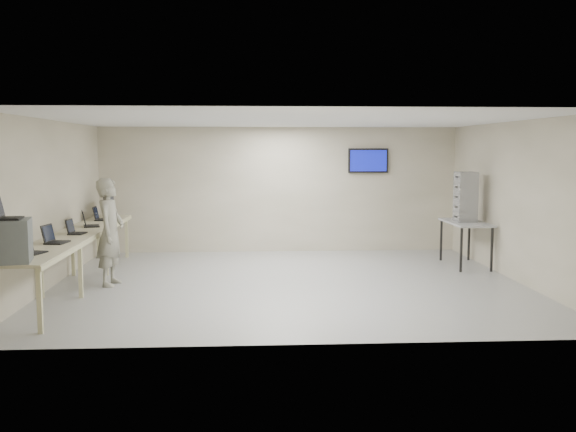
{
  "coord_description": "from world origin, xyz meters",
  "views": [
    {
      "loc": [
        -0.65,
        -10.89,
        2.32
      ],
      "look_at": [
        0.0,
        0.2,
        1.15
      ],
      "focal_mm": 40.0,
      "sensor_mm": 36.0,
      "label": 1
    }
  ],
  "objects": [
    {
      "name": "laptop_on_box",
      "position": [
        -3.71,
        -2.75,
        1.52
      ],
      "size": [
        0.35,
        0.4,
        0.29
      ],
      "rotation": [
        0.0,
        0.0,
        0.14
      ],
      "color": "black",
      "rests_on": "equipment_box"
    },
    {
      "name": "equipment_box",
      "position": [
        -3.65,
        -2.75,
        1.17
      ],
      "size": [
        0.55,
        0.6,
        0.54
      ],
      "primitive_type": "cube",
      "rotation": [
        0.0,
        0.0,
        0.21
      ],
      "color": "slate",
      "rests_on": "workbench"
    },
    {
      "name": "workbench",
      "position": [
        -3.59,
        0.0,
        0.83
      ],
      "size": [
        0.76,
        6.0,
        0.9
      ],
      "color": "#C3BA96",
      "rests_on": "ground"
    },
    {
      "name": "side_table",
      "position": [
        3.6,
        1.46,
        0.81
      ],
      "size": [
        0.69,
        1.47,
        0.88
      ],
      "color": "#9E9E9E",
      "rests_on": "ground"
    },
    {
      "name": "laptop_2",
      "position": [
        -3.59,
        -0.09,
        0.97
      ],
      "size": [
        0.29,
        0.34,
        0.25
      ],
      "rotation": [
        0.0,
        0.0,
        -0.1
      ],
      "color": "black",
      "rests_on": "workbench"
    },
    {
      "name": "laptop_4",
      "position": [
        -3.66,
        2.0,
        0.97
      ],
      "size": [
        0.29,
        0.36,
        0.27
      ],
      "rotation": [
        0.0,
        0.0,
        0.02
      ],
      "color": "black",
      "rests_on": "workbench"
    },
    {
      "name": "laptop_1",
      "position": [
        -3.62,
        -1.15,
        0.97
      ],
      "size": [
        0.35,
        0.4,
        0.29
      ],
      "rotation": [
        0.0,
        0.0,
        -0.15
      ],
      "color": "black",
      "rests_on": "workbench"
    },
    {
      "name": "laptop_3",
      "position": [
        -3.62,
        0.94,
        0.98
      ],
      "size": [
        0.4,
        0.44,
        0.29
      ],
      "rotation": [
        0.0,
        0.0,
        0.27
      ],
      "color": "black",
      "rests_on": "workbench"
    },
    {
      "name": "room",
      "position": [
        0.03,
        0.06,
        1.41
      ],
      "size": [
        8.01,
        7.01,
        2.81
      ],
      "color": "#BBBBB7",
      "rests_on": "ground"
    },
    {
      "name": "storage_bins",
      "position": [
        3.58,
        1.46,
        1.38
      ],
      "size": [
        0.37,
        0.41,
        0.98
      ],
      "color": "#989898",
      "rests_on": "side_table"
    },
    {
      "name": "monitor_far",
      "position": [
        -3.6,
        2.75,
        1.17
      ],
      "size": [
        0.2,
        0.46,
        0.45
      ],
      "color": "black",
      "rests_on": "workbench"
    },
    {
      "name": "laptop_0",
      "position": [
        -3.64,
        -2.11,
        0.96
      ],
      "size": [
        0.34,
        0.37,
        0.25
      ],
      "rotation": [
        0.0,
        0.0,
        -0.29
      ],
      "color": "black",
      "rests_on": "workbench"
    },
    {
      "name": "monitor_near",
      "position": [
        -3.6,
        2.44,
        1.17
      ],
      "size": [
        0.2,
        0.45,
        0.45
      ],
      "color": "black",
      "rests_on": "workbench"
    },
    {
      "name": "soldier",
      "position": [
        -3.03,
        0.03,
        0.91
      ],
      "size": [
        0.51,
        0.71,
        1.82
      ],
      "primitive_type": "imported",
      "rotation": [
        0.0,
        0.0,
        1.45
      ],
      "color": "gray",
      "rests_on": "ground"
    }
  ]
}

